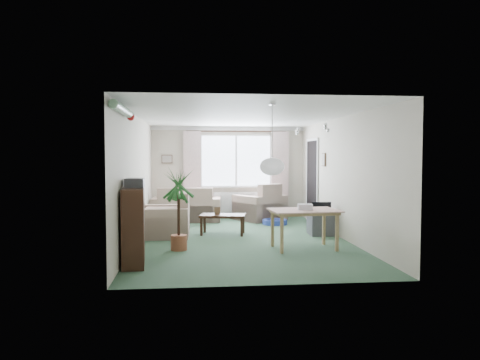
{
  "coord_description": "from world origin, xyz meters",
  "views": [
    {
      "loc": [
        -0.96,
        -9.01,
        1.64
      ],
      "look_at": [
        0.0,
        0.3,
        1.15
      ],
      "focal_mm": 35.0,
      "sensor_mm": 36.0,
      "label": 1
    }
  ],
  "objects": [
    {
      "name": "radiator",
      "position": [
        0.2,
        3.19,
        0.4
      ],
      "size": [
        1.2,
        0.1,
        0.55
      ],
      "primitive_type": "cube",
      "color": "white"
    },
    {
      "name": "ground",
      "position": [
        0.0,
        0.0,
        0.0
      ],
      "size": [
        6.5,
        6.5,
        0.0
      ],
      "primitive_type": "plane",
      "color": "#2F4F38"
    },
    {
      "name": "photo_frame",
      "position": [
        -0.44,
        0.65,
        0.5
      ],
      "size": [
        0.12,
        0.04,
        0.16
      ],
      "primitive_type": "cube",
      "rotation": [
        0.0,
        0.0,
        -0.13
      ],
      "color": "brown",
      "rests_on": "coffee_table"
    },
    {
      "name": "dining_table",
      "position": [
        0.99,
        -1.02,
        0.34
      ],
      "size": [
        1.13,
        0.81,
        0.67
      ],
      "primitive_type": "cube",
      "rotation": [
        0.0,
        0.0,
        0.08
      ],
      "color": "tan",
      "rests_on": "ground"
    },
    {
      "name": "wall_picture_right",
      "position": [
        1.98,
        1.2,
        1.55
      ],
      "size": [
        0.03,
        0.24,
        0.3
      ],
      "primitive_type": "cube",
      "color": "brown"
    },
    {
      "name": "window",
      "position": [
        0.2,
        3.23,
        1.5
      ],
      "size": [
        1.8,
        0.03,
        1.3
      ],
      "primitive_type": "cube",
      "color": "white"
    },
    {
      "name": "doorway",
      "position": [
        1.99,
        2.2,
        1.0
      ],
      "size": [
        0.03,
        0.95,
        2.0
      ],
      "primitive_type": "cube",
      "color": "black"
    },
    {
      "name": "pendant_lamp",
      "position": [
        0.2,
        -2.3,
        1.48
      ],
      "size": [
        0.36,
        0.36,
        0.36
      ],
      "primitive_type": "sphere",
      "color": "white"
    },
    {
      "name": "bauble_cluster_a",
      "position": [
        1.3,
        0.9,
        2.22
      ],
      "size": [
        0.2,
        0.2,
        0.2
      ],
      "primitive_type": "sphere",
      "color": "silver"
    },
    {
      "name": "tinsel_garland",
      "position": [
        -1.92,
        -2.3,
        2.28
      ],
      "size": [
        1.6,
        1.6,
        0.12
      ],
      "primitive_type": "cylinder",
      "color": "#196626"
    },
    {
      "name": "curtain_rod",
      "position": [
        0.2,
        3.15,
        2.27
      ],
      "size": [
        2.6,
        0.03,
        0.03
      ],
      "primitive_type": "cube",
      "color": "black"
    },
    {
      "name": "bauble_cluster_b",
      "position": [
        1.6,
        -0.3,
        2.22
      ],
      "size": [
        0.2,
        0.2,
        0.2
      ],
      "primitive_type": "sphere",
      "color": "silver"
    },
    {
      "name": "armchair_left",
      "position": [
        -1.5,
        0.5,
        0.44
      ],
      "size": [
        0.97,
        1.02,
        0.89
      ],
      "primitive_type": "cube",
      "rotation": [
        0.0,
        0.0,
        -1.6
      ],
      "color": "tan",
      "rests_on": "ground"
    },
    {
      "name": "gift_box",
      "position": [
        1.01,
        -1.04,
        0.73
      ],
      "size": [
        0.27,
        0.21,
        0.12
      ],
      "primitive_type": "cube",
      "rotation": [
        0.0,
        0.0,
        -0.14
      ],
      "color": "white",
      "rests_on": "dining_table"
    },
    {
      "name": "coffee_table",
      "position": [
        -0.33,
        0.63,
        0.21
      ],
      "size": [
        1.01,
        0.68,
        0.42
      ],
      "primitive_type": "cube",
      "rotation": [
        0.0,
        0.0,
        -0.19
      ],
      "color": "black",
      "rests_on": "ground"
    },
    {
      "name": "sofa",
      "position": [
        -1.1,
        2.75,
        0.42
      ],
      "size": [
        1.76,
        1.03,
        0.85
      ],
      "primitive_type": "cube",
      "rotation": [
        0.0,
        0.0,
        3.06
      ],
      "color": "beige",
      "rests_on": "ground"
    },
    {
      "name": "pet_bed",
      "position": [
        1.0,
        1.91,
        0.06
      ],
      "size": [
        0.64,
        0.64,
        0.12
      ],
      "primitive_type": "cylinder",
      "rotation": [
        0.0,
        0.0,
        0.1
      ],
      "color": "#234FA0",
      "rests_on": "ground"
    },
    {
      "name": "bookshelf",
      "position": [
        -1.84,
        -1.9,
        0.58
      ],
      "size": [
        0.39,
        0.97,
        1.16
      ],
      "primitive_type": "cube",
      "rotation": [
        0.0,
        0.0,
        0.08
      ],
      "color": "black",
      "rests_on": "ground"
    },
    {
      "name": "tv_cube",
      "position": [
        1.7,
        0.39,
        0.25
      ],
      "size": [
        0.51,
        0.56,
        0.49
      ],
      "primitive_type": "cube",
      "rotation": [
        0.0,
        0.0,
        -0.03
      ],
      "color": "#393A3E",
      "rests_on": "ground"
    },
    {
      "name": "hifi_box",
      "position": [
        -1.82,
        -1.86,
        1.23
      ],
      "size": [
        0.29,
        0.36,
        0.14
      ],
      "primitive_type": "cube",
      "rotation": [
        0.0,
        0.0,
        0.02
      ],
      "color": "#303134",
      "rests_on": "bookshelf"
    },
    {
      "name": "curtain_right",
      "position": [
        1.35,
        3.13,
        1.27
      ],
      "size": [
        0.45,
        0.08,
        2.0
      ],
      "primitive_type": "cube",
      "color": "beige"
    },
    {
      "name": "curtain_left",
      "position": [
        -0.95,
        3.13,
        1.27
      ],
      "size": [
        0.45,
        0.08,
        2.0
      ],
      "primitive_type": "cube",
      "color": "beige"
    },
    {
      "name": "wall_picture_back",
      "position": [
        -1.6,
        3.23,
        1.55
      ],
      "size": [
        0.28,
        0.03,
        0.22
      ],
      "primitive_type": "cube",
      "color": "brown"
    },
    {
      "name": "houseplant",
      "position": [
        -1.19,
        -0.91,
        0.71
      ],
      "size": [
        0.73,
        0.73,
        1.41
      ],
      "primitive_type": "cylinder",
      "rotation": [
        0.0,
        0.0,
        0.23
      ],
      "color": "#1F5B2A",
      "rests_on": "ground"
    },
    {
      "name": "armchair_corner",
      "position": [
        0.76,
        2.73,
        0.47
      ],
      "size": [
        1.41,
        1.39,
        0.93
      ],
      "primitive_type": "cube",
      "rotation": [
        0.0,
        0.0,
        3.7
      ],
      "color": "beige",
      "rests_on": "ground"
    }
  ]
}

